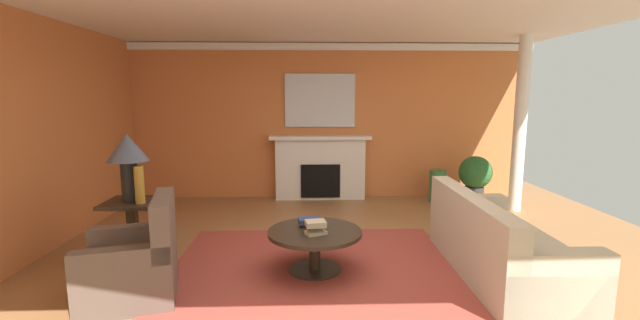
% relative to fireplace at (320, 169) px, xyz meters
% --- Properties ---
extents(ground_plane, '(8.89, 8.89, 0.00)m').
position_rel_fireplace_xyz_m(ground_plane, '(0.08, -2.93, -0.55)').
color(ground_plane, olive).
extents(wall_fireplace, '(7.44, 0.12, 2.79)m').
position_rel_fireplace_xyz_m(wall_fireplace, '(0.08, 0.21, 0.85)').
color(wall_fireplace, '#CC723D').
rests_on(wall_fireplace, ground_plane).
extents(wall_window, '(0.12, 6.77, 2.79)m').
position_rel_fireplace_xyz_m(wall_window, '(-3.40, -2.63, 0.85)').
color(wall_window, '#CC723D').
rests_on(wall_window, ground_plane).
extents(ceiling_panel, '(7.44, 6.77, 0.06)m').
position_rel_fireplace_xyz_m(ceiling_panel, '(0.08, -2.63, 2.27)').
color(ceiling_panel, white).
extents(crown_moulding, '(7.44, 0.08, 0.12)m').
position_rel_fireplace_xyz_m(crown_moulding, '(0.08, 0.13, 2.16)').
color(crown_moulding, white).
extents(area_rug, '(3.09, 2.69, 0.01)m').
position_rel_fireplace_xyz_m(area_rug, '(-0.17, -3.17, -0.54)').
color(area_rug, '#993D33').
rests_on(area_rug, ground_plane).
extents(fireplace, '(1.80, 0.35, 1.15)m').
position_rel_fireplace_xyz_m(fireplace, '(0.00, 0.00, 0.00)').
color(fireplace, white).
rests_on(fireplace, ground_plane).
extents(mantel_mirror, '(1.25, 0.04, 0.94)m').
position_rel_fireplace_xyz_m(mantel_mirror, '(-0.00, 0.12, 1.23)').
color(mantel_mirror, silver).
extents(sofa, '(0.93, 2.11, 0.85)m').
position_rel_fireplace_xyz_m(sofa, '(1.74, -3.32, -0.25)').
color(sofa, '#BCB299').
rests_on(sofa, ground_plane).
extents(armchair_near_window, '(0.97, 0.97, 0.95)m').
position_rel_fireplace_xyz_m(armchair_near_window, '(-1.84, -3.71, -0.24)').
color(armchair_near_window, brown).
rests_on(armchair_near_window, ground_plane).
extents(coffee_table, '(1.00, 1.00, 0.45)m').
position_rel_fireplace_xyz_m(coffee_table, '(-0.17, -3.17, -0.21)').
color(coffee_table, '#2D2319').
rests_on(coffee_table, ground_plane).
extents(side_table, '(0.56, 0.56, 0.70)m').
position_rel_fireplace_xyz_m(side_table, '(-2.21, -2.82, -0.15)').
color(side_table, '#2D2319').
rests_on(side_table, ground_plane).
extents(table_lamp, '(0.44, 0.44, 0.75)m').
position_rel_fireplace_xyz_m(table_lamp, '(-2.21, -2.82, 0.68)').
color(table_lamp, black).
rests_on(table_lamp, side_table).
extents(vase_tall_corner, '(0.30, 0.30, 0.57)m').
position_rel_fireplace_xyz_m(vase_tall_corner, '(2.06, -0.30, -0.26)').
color(vase_tall_corner, '#33703D').
rests_on(vase_tall_corner, ground_plane).
extents(vase_on_side_table, '(0.10, 0.10, 0.41)m').
position_rel_fireplace_xyz_m(vase_on_side_table, '(-2.06, -2.94, 0.36)').
color(vase_on_side_table, '#B7892D').
rests_on(vase_on_side_table, side_table).
extents(book_red_cover, '(0.25, 0.21, 0.03)m').
position_rel_fireplace_xyz_m(book_red_cover, '(-0.16, -3.29, -0.08)').
color(book_red_cover, tan).
rests_on(book_red_cover, coffee_table).
extents(book_art_folio, '(0.26, 0.20, 0.05)m').
position_rel_fireplace_xyz_m(book_art_folio, '(-0.22, -3.00, -0.04)').
color(book_art_folio, navy).
rests_on(book_art_folio, coffee_table).
extents(book_small_novel, '(0.23, 0.20, 0.06)m').
position_rel_fireplace_xyz_m(book_small_novel, '(-0.16, -3.28, 0.01)').
color(book_small_novel, tan).
rests_on(book_small_novel, coffee_table).
extents(potted_plant, '(0.56, 0.56, 0.83)m').
position_rel_fireplace_xyz_m(potted_plant, '(2.66, -0.44, -0.05)').
color(potted_plant, '#333333').
rests_on(potted_plant, ground_plane).
extents(column_white, '(0.20, 0.20, 2.79)m').
position_rel_fireplace_xyz_m(column_white, '(3.16, -0.87, 0.85)').
color(column_white, white).
rests_on(column_white, ground_plane).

